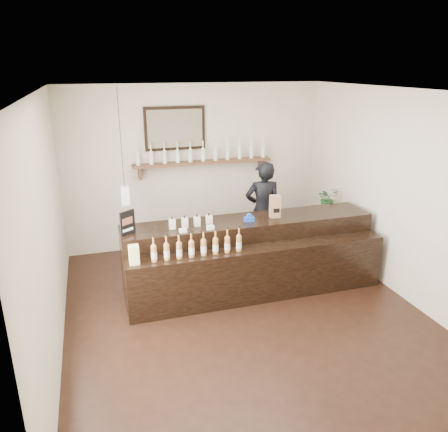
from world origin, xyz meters
TOP-DOWN VIEW (x-y plane):
  - ground at (0.00, 0.00)m, footprint 5.00×5.00m
  - room_shell at (0.00, 0.00)m, footprint 5.00×5.00m
  - back_wall_decor at (-0.15, 2.37)m, footprint 2.66×0.96m
  - counter at (0.32, 0.57)m, footprint 3.60×0.97m
  - promo_sign at (-1.36, 0.61)m, footprint 0.20×0.14m
  - paper_bag at (0.72, 0.68)m, footprint 0.16×0.13m
  - tape_dispenser at (0.30, 0.62)m, footprint 0.15×0.07m
  - side_cabinet at (2.00, 1.42)m, footprint 0.44×0.57m
  - potted_plant at (2.00, 1.42)m, footprint 0.38×0.34m
  - shopkeeper at (0.89, 1.55)m, footprint 0.73×0.54m

SIDE VIEW (x-z plane):
  - ground at x=0.00m, z-range 0.00..0.00m
  - side_cabinet at x=2.00m, z-range 0.00..0.77m
  - counter at x=0.32m, z-range -0.11..1.06m
  - shopkeeper at x=0.89m, z-range 0.00..1.85m
  - potted_plant at x=2.00m, z-range 0.77..1.15m
  - tape_dispenser at x=0.30m, z-range 0.99..1.11m
  - promo_sign at x=-1.36m, z-range 1.01..1.32m
  - paper_bag at x=0.72m, z-range 1.01..1.33m
  - room_shell at x=0.00m, z-range -0.80..4.20m
  - back_wall_decor at x=-0.15m, z-range 0.91..2.60m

